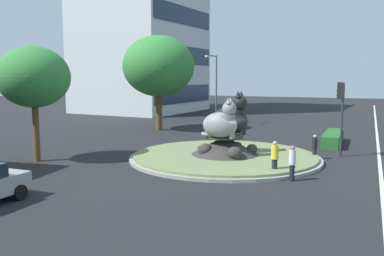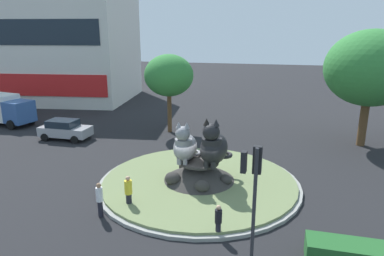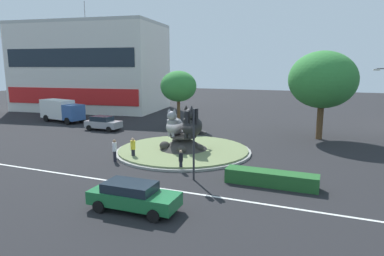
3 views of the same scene
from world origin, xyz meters
name	(u,v)px [view 2 (image 2 of 3)]	position (x,y,z in m)	size (l,w,h in m)	color
ground_plane	(199,184)	(0.00, 0.00, 0.00)	(160.00, 160.00, 0.00)	black
roundabout_island	(199,178)	(-0.01, -0.01, 0.40)	(11.69, 11.69, 1.45)	gray
cat_statue_grey	(185,146)	(-0.83, -0.08, 2.33)	(1.54, 2.45, 2.41)	gray
cat_statue_black	(214,147)	(0.85, -0.14, 2.45)	(1.84, 2.72, 2.74)	black
traffic_light_mast	(253,179)	(3.51, -6.39, 3.46)	(0.74, 0.51, 4.71)	#2D2D33
shophouse_block	(39,43)	(-26.53, 21.66, 7.17)	(25.13, 16.44, 18.49)	silver
broadleaf_tree_behind_island	(169,76)	(-5.07, 10.14, 5.01)	(4.23, 4.23, 6.83)	brown
second_tree_near_tower	(371,68)	(10.69, 10.22, 6.01)	(6.69, 6.69, 8.88)	brown
pedestrian_black_shirt	(218,220)	(2.04, -5.09, 0.82)	(0.31, 0.31, 1.54)	black
pedestrian_white_shirt	(100,199)	(-3.79, -4.74, 0.94)	(0.33, 0.33, 1.75)	black
pedestrian_yellow_shirt	(129,192)	(-2.78, -3.67, 0.92)	(0.38, 0.38, 1.76)	black
sedan_on_far_lane	(65,129)	(-12.83, 5.89, 0.85)	(4.16, 2.09, 1.64)	#99999E
delivery_box_truck	(1,108)	(-21.58, 8.73, 1.59)	(6.97, 3.44, 2.91)	#335693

